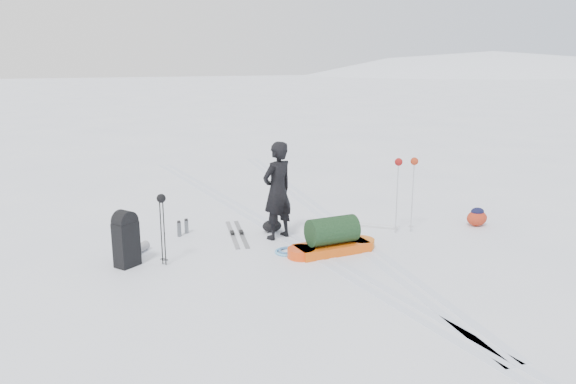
% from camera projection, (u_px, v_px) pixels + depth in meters
% --- Properties ---
extents(ground, '(200.00, 200.00, 0.00)m').
position_uv_depth(ground, '(299.00, 243.00, 10.51)').
color(ground, white).
rests_on(ground, ground).
extents(ski_tracks, '(3.38, 17.97, 0.01)m').
position_uv_depth(ski_tracks, '(308.00, 227.00, 11.53)').
color(ski_tracks, silver).
rests_on(ski_tracks, ground).
extents(skier, '(0.80, 0.66, 1.88)m').
position_uv_depth(skier, '(277.00, 191.00, 10.62)').
color(skier, black).
rests_on(skier, ground).
extents(pulk_sled, '(1.72, 0.58, 0.65)m').
position_uv_depth(pulk_sled, '(332.00, 239.00, 9.97)').
color(pulk_sled, '#D6500C').
rests_on(pulk_sled, ground).
extents(expedition_rucksack, '(0.73, 1.02, 0.96)m').
position_uv_depth(expedition_rucksack, '(128.00, 239.00, 9.34)').
color(expedition_rucksack, black).
rests_on(expedition_rucksack, ground).
extents(ski_poles_black, '(0.15, 0.16, 1.22)m').
position_uv_depth(ski_poles_black, '(162.00, 207.00, 9.20)').
color(ski_poles_black, black).
rests_on(ski_poles_black, ground).
extents(ski_poles_silver, '(0.48, 0.21, 1.51)m').
position_uv_depth(ski_poles_silver, '(406.00, 170.00, 10.90)').
color(ski_poles_silver, silver).
rests_on(ski_poles_silver, ground).
extents(touring_skis_grey, '(0.63, 1.80, 0.07)m').
position_uv_depth(touring_skis_grey, '(237.00, 234.00, 11.04)').
color(touring_skis_grey, gray).
rests_on(touring_skis_grey, ground).
extents(touring_skis_white, '(1.59, 1.49, 0.07)m').
position_uv_depth(touring_skis_white, '(353.00, 223.00, 11.73)').
color(touring_skis_white, '#BABCC1').
rests_on(touring_skis_white, ground).
extents(rope_coil, '(0.57, 0.57, 0.05)m').
position_uv_depth(rope_coil, '(288.00, 251.00, 10.01)').
color(rope_coil, '#5CADE1').
rests_on(rope_coil, ground).
extents(small_daypack, '(0.54, 0.48, 0.38)m').
position_uv_depth(small_daypack, '(477.00, 217.00, 11.59)').
color(small_daypack, maroon).
rests_on(small_daypack, ground).
extents(thermos_pair, '(0.27, 0.24, 0.31)m').
position_uv_depth(thermos_pair, '(183.00, 228.00, 10.99)').
color(thermos_pair, '#55585C').
rests_on(thermos_pair, ground).
extents(stuff_sack, '(0.46, 0.39, 0.25)m').
position_uv_depth(stuff_sack, '(272.00, 226.00, 11.19)').
color(stuff_sack, black).
rests_on(stuff_sack, ground).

